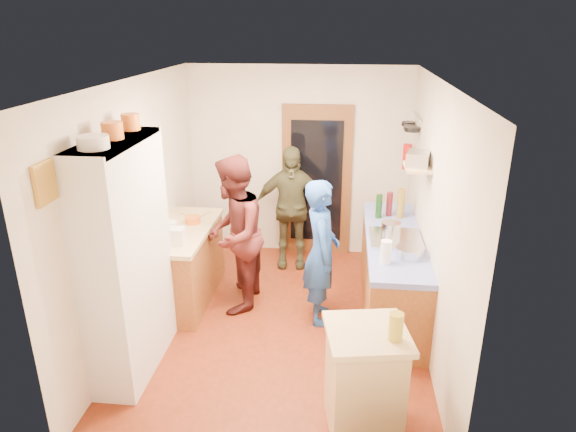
% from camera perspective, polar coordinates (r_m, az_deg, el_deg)
% --- Properties ---
extents(floor, '(3.00, 4.00, 0.02)m').
position_cam_1_polar(floor, '(5.76, -0.73, -12.04)').
color(floor, maroon).
rests_on(floor, ground).
extents(ceiling, '(3.00, 4.00, 0.02)m').
position_cam_1_polar(ceiling, '(4.86, -0.88, 14.88)').
color(ceiling, silver).
rests_on(ceiling, ground).
extents(wall_back, '(3.00, 0.02, 2.60)m').
position_cam_1_polar(wall_back, '(7.07, 1.21, 5.96)').
color(wall_back, beige).
rests_on(wall_back, ground).
extents(wall_front, '(3.00, 0.02, 2.60)m').
position_cam_1_polar(wall_front, '(3.38, -5.07, -11.74)').
color(wall_front, beige).
rests_on(wall_front, ground).
extents(wall_left, '(0.02, 4.00, 2.60)m').
position_cam_1_polar(wall_left, '(5.55, -16.48, 0.85)').
color(wall_left, beige).
rests_on(wall_left, ground).
extents(wall_right, '(0.02, 4.00, 2.60)m').
position_cam_1_polar(wall_right, '(5.21, 15.92, -0.39)').
color(wall_right, beige).
rests_on(wall_right, ground).
extents(door_frame, '(0.95, 0.06, 2.10)m').
position_cam_1_polar(door_frame, '(7.08, 3.18, 3.86)').
color(door_frame, brown).
rests_on(door_frame, ground).
extents(door_glass, '(0.70, 0.02, 1.70)m').
position_cam_1_polar(door_glass, '(7.05, 3.16, 3.78)').
color(door_glass, black).
rests_on(door_glass, door_frame).
extents(hutch_body, '(0.40, 1.20, 2.20)m').
position_cam_1_polar(hutch_body, '(4.86, -17.44, -4.67)').
color(hutch_body, silver).
rests_on(hutch_body, ground).
extents(hutch_top_shelf, '(0.40, 1.14, 0.04)m').
position_cam_1_polar(hutch_top_shelf, '(4.52, -18.91, 7.80)').
color(hutch_top_shelf, silver).
rests_on(hutch_top_shelf, hutch_body).
extents(plate_stack, '(0.24, 0.24, 0.10)m').
position_cam_1_polar(plate_stack, '(4.22, -20.83, 7.67)').
color(plate_stack, white).
rests_on(plate_stack, hutch_top_shelf).
extents(orange_pot_a, '(0.18, 0.18, 0.14)m').
position_cam_1_polar(orange_pot_a, '(4.52, -18.94, 8.97)').
color(orange_pot_a, orange).
rests_on(orange_pot_a, hutch_top_shelf).
extents(orange_pot_b, '(0.16, 0.16, 0.15)m').
position_cam_1_polar(orange_pot_b, '(4.86, -17.09, 9.97)').
color(orange_pot_b, orange).
rests_on(orange_pot_b, hutch_top_shelf).
extents(left_counter_base, '(0.60, 1.40, 0.85)m').
position_cam_1_polar(left_counter_base, '(6.16, -11.43, -5.48)').
color(left_counter_base, '#A05627').
rests_on(left_counter_base, ground).
extents(left_counter_top, '(0.64, 1.44, 0.05)m').
position_cam_1_polar(left_counter_top, '(5.98, -11.73, -1.61)').
color(left_counter_top, '#D6B77F').
rests_on(left_counter_top, left_counter_base).
extents(toaster, '(0.24, 0.17, 0.18)m').
position_cam_1_polar(toaster, '(5.56, -12.60, -2.18)').
color(toaster, white).
rests_on(toaster, left_counter_top).
extents(kettle, '(0.16, 0.16, 0.17)m').
position_cam_1_polar(kettle, '(5.76, -12.95, -1.42)').
color(kettle, white).
rests_on(kettle, left_counter_top).
extents(orange_bowl, '(0.22, 0.22, 0.08)m').
position_cam_1_polar(orange_bowl, '(6.10, -10.55, -0.42)').
color(orange_bowl, orange).
rests_on(orange_bowl, left_counter_top).
extents(chopping_board, '(0.35, 0.30, 0.02)m').
position_cam_1_polar(chopping_board, '(6.41, -10.24, 0.41)').
color(chopping_board, '#D6B77F').
rests_on(chopping_board, left_counter_top).
extents(right_counter_base, '(0.60, 2.20, 0.84)m').
position_cam_1_polar(right_counter_base, '(5.97, 11.42, -6.43)').
color(right_counter_base, '#A05627').
rests_on(right_counter_base, ground).
extents(right_counter_top, '(0.62, 2.22, 0.06)m').
position_cam_1_polar(right_counter_top, '(5.78, 11.74, -2.46)').
color(right_counter_top, '#0C25C1').
rests_on(right_counter_top, right_counter_base).
extents(hob, '(0.55, 0.58, 0.04)m').
position_cam_1_polar(hob, '(5.65, 11.88, -2.50)').
color(hob, silver).
rests_on(hob, right_counter_top).
extents(pot_on_hob, '(0.21, 0.21, 0.14)m').
position_cam_1_polar(pot_on_hob, '(5.69, 11.37, -1.33)').
color(pot_on_hob, silver).
rests_on(pot_on_hob, hob).
extents(bottle_a, '(0.10, 0.10, 0.29)m').
position_cam_1_polar(bottle_a, '(6.22, 10.06, 1.09)').
color(bottle_a, '#143F14').
rests_on(bottle_a, right_counter_top).
extents(bottle_b, '(0.09, 0.09, 0.29)m').
position_cam_1_polar(bottle_b, '(6.32, 11.19, 1.32)').
color(bottle_b, '#591419').
rests_on(bottle_b, right_counter_top).
extents(bottle_c, '(0.11, 0.11, 0.36)m').
position_cam_1_polar(bottle_c, '(6.27, 12.43, 1.38)').
color(bottle_c, olive).
rests_on(bottle_c, right_counter_top).
extents(paper_towel, '(0.13, 0.13, 0.24)m').
position_cam_1_polar(paper_towel, '(5.08, 10.81, -3.96)').
color(paper_towel, white).
rests_on(paper_towel, right_counter_top).
extents(mixing_bowl, '(0.33, 0.33, 0.11)m').
position_cam_1_polar(mixing_bowl, '(5.28, 13.36, -3.94)').
color(mixing_bowl, silver).
rests_on(mixing_bowl, right_counter_top).
extents(island_base, '(0.64, 0.64, 0.86)m').
position_cam_1_polar(island_base, '(4.32, 8.45, -17.82)').
color(island_base, '#D6B77F').
rests_on(island_base, ground).
extents(island_top, '(0.72, 0.72, 0.05)m').
position_cam_1_polar(island_top, '(4.06, 8.80, -12.79)').
color(island_top, '#D6B77F').
rests_on(island_top, island_base).
extents(cutting_board, '(0.39, 0.34, 0.02)m').
position_cam_1_polar(cutting_board, '(4.08, 7.96, -12.33)').
color(cutting_board, white).
rests_on(cutting_board, island_top).
extents(oil_jar, '(0.13, 0.13, 0.22)m').
position_cam_1_polar(oil_jar, '(3.93, 11.90, -11.92)').
color(oil_jar, '#AD9E2D').
rests_on(oil_jar, island_top).
extents(pan_rail, '(0.02, 0.65, 0.02)m').
position_cam_1_polar(pan_rail, '(6.47, 14.08, 10.75)').
color(pan_rail, silver).
rests_on(pan_rail, wall_right).
extents(pan_hang_a, '(0.18, 0.18, 0.05)m').
position_cam_1_polar(pan_hang_a, '(6.31, 13.63, 9.35)').
color(pan_hang_a, black).
rests_on(pan_hang_a, pan_rail).
extents(pan_hang_b, '(0.16, 0.16, 0.05)m').
position_cam_1_polar(pan_hang_b, '(6.51, 13.41, 9.53)').
color(pan_hang_b, black).
rests_on(pan_hang_b, pan_rail).
extents(pan_hang_c, '(0.17, 0.17, 0.05)m').
position_cam_1_polar(pan_hang_c, '(6.70, 13.23, 9.95)').
color(pan_hang_c, black).
rests_on(pan_hang_c, pan_rail).
extents(wall_shelf, '(0.26, 0.42, 0.03)m').
position_cam_1_polar(wall_shelf, '(5.49, 14.18, 5.26)').
color(wall_shelf, '#D6B77F').
rests_on(wall_shelf, wall_right).
extents(radio, '(0.28, 0.34, 0.15)m').
position_cam_1_polar(radio, '(5.46, 14.27, 6.17)').
color(radio, silver).
rests_on(radio, wall_shelf).
extents(ext_bracket, '(0.06, 0.10, 0.04)m').
position_cam_1_polar(ext_bracket, '(6.76, 13.55, 6.01)').
color(ext_bracket, black).
rests_on(ext_bracket, wall_right).
extents(fire_extinguisher, '(0.11, 0.11, 0.32)m').
position_cam_1_polar(fire_extinguisher, '(6.74, 13.07, 6.44)').
color(fire_extinguisher, red).
rests_on(fire_extinguisher, wall_right).
extents(picture_frame, '(0.03, 0.25, 0.30)m').
position_cam_1_polar(picture_frame, '(4.00, -25.40, 3.35)').
color(picture_frame, gold).
rests_on(picture_frame, wall_left).
extents(person_hob, '(0.46, 0.63, 1.61)m').
position_cam_1_polar(person_hob, '(5.48, 4.04, -4.14)').
color(person_hob, '#224EA7').
rests_on(person_hob, ground).
extents(person_left, '(0.69, 0.88, 1.79)m').
position_cam_1_polar(person_left, '(5.76, -5.64, -1.94)').
color(person_left, '#4C1B19').
rests_on(person_left, ground).
extents(person_back, '(1.00, 0.48, 1.65)m').
position_cam_1_polar(person_back, '(6.74, 0.35, 0.96)').
color(person_back, '#424127').
rests_on(person_back, ground).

